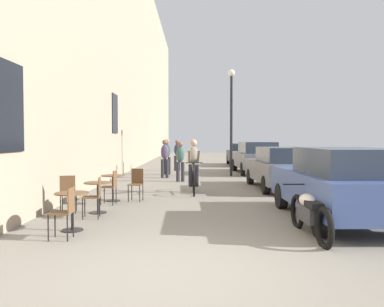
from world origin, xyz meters
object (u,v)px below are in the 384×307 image
at_px(street_lamp, 231,109).
at_px(cafe_chair_mid_toward_street, 68,191).
at_px(pedestrian_furthest, 177,153).
at_px(cafe_chair_far_toward_wall, 136,182).
at_px(parked_motorcycle, 310,214).
at_px(cafe_table_mid, 98,191).
at_px(cyclist_on_bicycle, 194,168).
at_px(parked_car_nearest, 339,183).
at_px(pedestrian_far, 167,154).
at_px(cafe_table_far, 113,182).
at_px(cafe_chair_near_toward_street, 65,209).
at_px(parked_car_second, 280,167).
at_px(pedestrian_near, 180,159).
at_px(cafe_chair_mid_toward_wall, 95,194).
at_px(parked_car_third, 256,157).
at_px(parked_car_fourth, 241,154).
at_px(pedestrian_mid, 165,156).
at_px(cafe_table_near, 72,203).
at_px(cafe_chair_far_toward_street, 111,185).

bearing_deg(street_lamp, cafe_chair_mid_toward_street, -116.79).
bearing_deg(pedestrian_furthest, cafe_chair_far_toward_wall, -93.89).
relative_size(cafe_chair_mid_toward_street, parked_motorcycle, 0.41).
distance_m(cafe_table_mid, cafe_chair_mid_toward_street, 0.68).
distance_m(cyclist_on_bicycle, parked_car_nearest, 5.27).
bearing_deg(pedestrian_far, cafe_table_far, -96.73).
bearing_deg(cafe_chair_near_toward_street, parked_car_second, 52.64).
bearing_deg(cafe_table_far, parked_car_nearest, -26.96).
bearing_deg(cafe_chair_far_toward_wall, pedestrian_near, 77.86).
xyz_separation_m(parked_car_nearest, parked_motorcycle, (-0.97, -1.25, -0.40)).
xyz_separation_m(cafe_chair_mid_toward_street, cafe_chair_mid_toward_wall, (0.75, -0.51, 0.00)).
distance_m(pedestrian_near, parked_car_nearest, 8.45).
height_order(pedestrian_far, parked_car_third, pedestrian_far).
bearing_deg(pedestrian_furthest, pedestrian_near, -86.19).
height_order(cafe_chair_mid_toward_wall, parked_car_nearest, parked_car_nearest).
bearing_deg(cafe_table_mid, parked_car_fourth, 72.00).
height_order(cyclist_on_bicycle, pedestrian_mid, cyclist_on_bicycle).
distance_m(cafe_table_near, pedestrian_mid, 10.02).
height_order(cafe_chair_near_toward_street, cafe_chair_far_toward_street, same).
height_order(cafe_table_far, street_lamp, street_lamp).
height_order(cafe_table_near, parked_motorcycle, parked_motorcycle).
xyz_separation_m(cafe_chair_far_toward_wall, parked_car_nearest, (4.63, -2.76, 0.28)).
xyz_separation_m(pedestrian_mid, pedestrian_furthest, (0.38, 3.90, -0.02)).
relative_size(cafe_table_near, pedestrian_near, 0.45).
height_order(cafe_chair_near_toward_street, pedestrian_furthest, pedestrian_furthest).
bearing_deg(parked_car_second, parked_car_nearest, -89.19).
bearing_deg(cafe_chair_mid_toward_street, cafe_chair_mid_toward_wall, -34.49).
height_order(cafe_table_near, parked_car_second, parked_car_second).
height_order(cafe_chair_mid_toward_street, cafe_chair_mid_toward_wall, same).
distance_m(cafe_table_mid, street_lamp, 10.22).
bearing_deg(pedestrian_far, parked_car_second, -52.28).
relative_size(cafe_chair_far_toward_street, parked_car_second, 0.22).
relative_size(cafe_table_near, cafe_chair_mid_toward_wall, 0.81).
height_order(cafe_table_near, pedestrian_near, pedestrian_near).
relative_size(pedestrian_near, street_lamp, 0.33).
relative_size(cafe_chair_mid_toward_street, cafe_chair_far_toward_wall, 1.00).
xyz_separation_m(cafe_table_far, parked_car_third, (5.33, 8.79, 0.29)).
bearing_deg(cafe_table_far, cafe_chair_mid_toward_wall, -87.68).
height_order(cyclist_on_bicycle, parked_car_nearest, cyclist_on_bicycle).
distance_m(cyclist_on_bicycle, pedestrian_furthest, 8.74).
bearing_deg(cafe_table_mid, street_lamp, 66.49).
relative_size(cafe_chair_mid_toward_street, cafe_chair_far_toward_street, 1.00).
distance_m(cafe_table_near, cafe_chair_mid_toward_street, 1.81).
bearing_deg(pedestrian_near, cafe_chair_far_toward_wall, -102.14).
xyz_separation_m(cafe_chair_far_toward_street, cafe_chair_far_toward_wall, (0.57, 0.65, 0.00)).
relative_size(cafe_chair_near_toward_street, pedestrian_mid, 0.53).
relative_size(cafe_table_far, parked_car_nearest, 0.16).
height_order(cafe_table_near, cafe_table_far, same).
bearing_deg(cafe_chair_far_toward_wall, cafe_chair_mid_toward_wall, -102.74).
distance_m(cafe_table_far, parked_car_second, 5.82).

